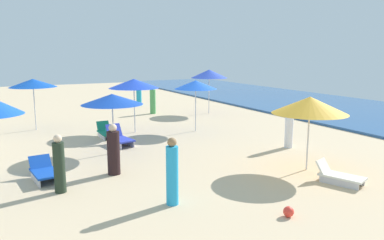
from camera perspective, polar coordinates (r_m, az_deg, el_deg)
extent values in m
cube|color=#2B5996|center=(26.55, 23.16, 1.29)|extent=(60.00, 10.80, 0.12)
cylinder|color=silver|center=(20.04, -22.48, 1.58)|extent=(0.05, 0.05, 2.10)
cone|color=#114AB8|center=(19.91, -22.72, 5.14)|extent=(2.22, 2.22, 0.40)
cylinder|color=silver|center=(18.16, -8.60, 1.43)|extent=(0.05, 0.05, 2.11)
cone|color=blue|center=(18.02, -8.71, 5.43)|extent=(2.33, 2.33, 0.43)
cube|color=silver|center=(17.34, -13.41, -2.36)|extent=(1.12, 0.07, 0.19)
cube|color=silver|center=(17.47, -11.84, -2.21)|extent=(1.12, 0.07, 0.19)
cube|color=#18805C|center=(17.37, -12.64, -1.87)|extent=(1.26, 0.61, 0.06)
cube|color=#18805C|center=(17.88, -13.17, -0.88)|extent=(0.29, 0.56, 0.44)
cube|color=silver|center=(12.11, -22.39, -8.18)|extent=(1.11, 0.18, 0.24)
cube|color=silver|center=(12.22, -19.83, -7.85)|extent=(1.11, 0.18, 0.24)
cube|color=blue|center=(12.12, -21.15, -7.34)|extent=(1.31, 0.80, 0.06)
cube|color=blue|center=(12.60, -21.79, -5.87)|extent=(0.40, 0.66, 0.39)
cylinder|color=silver|center=(23.65, 2.56, 3.65)|extent=(0.05, 0.05, 2.20)
cone|color=blue|center=(23.54, 2.58, 6.93)|extent=(2.26, 2.26, 0.51)
cylinder|color=silver|center=(18.23, 0.54, 1.48)|extent=(0.05, 0.05, 2.04)
cone|color=blue|center=(18.09, 0.54, 5.31)|extent=(2.01, 2.01, 0.40)
cylinder|color=silver|center=(14.53, -11.72, -1.34)|extent=(0.05, 0.05, 1.85)
cone|color=#1441B3|center=(14.35, -11.88, 3.06)|extent=(2.28, 2.28, 0.40)
cube|color=silver|center=(15.66, -11.53, -3.52)|extent=(1.15, 0.25, 0.25)
cube|color=silver|center=(15.91, -9.69, -3.25)|extent=(1.15, 0.25, 0.25)
cube|color=#3242C3|center=(15.75, -10.62, -2.84)|extent=(1.39, 0.89, 0.06)
cube|color=#3242C3|center=(16.22, -11.61, -1.56)|extent=(0.44, 0.69, 0.54)
cylinder|color=silver|center=(12.78, 16.94, -3.17)|extent=(0.05, 0.05, 1.84)
cone|color=gold|center=(12.57, 17.22, 2.14)|extent=(2.38, 2.38, 0.54)
cube|color=silver|center=(11.76, 21.08, -8.76)|extent=(1.06, 0.45, 0.19)
cube|color=silver|center=(12.21, 21.92, -8.11)|extent=(1.06, 0.45, 0.19)
cube|color=white|center=(11.95, 21.55, -7.86)|extent=(1.38, 1.01, 0.06)
cube|color=white|center=(12.08, 19.05, -6.54)|extent=(0.47, 0.63, 0.41)
cylinder|color=black|center=(12.10, -11.66, -4.85)|extent=(0.41, 0.41, 1.36)
sphere|color=beige|center=(11.92, -11.80, -1.16)|extent=(0.25, 0.25, 0.25)
cylinder|color=#2196B8|center=(27.39, -7.94, 3.51)|extent=(0.51, 0.51, 1.31)
sphere|color=tan|center=(27.31, -7.98, 5.09)|extent=(0.24, 0.24, 0.24)
cylinder|color=#4FA656|center=(23.66, -5.89, 2.75)|extent=(0.48, 0.48, 1.49)
sphere|color=tan|center=(23.57, -5.93, 4.79)|extent=(0.23, 0.23, 0.23)
cylinder|color=#233123|center=(10.94, -19.24, -6.74)|extent=(0.34, 0.34, 1.39)
sphere|color=beige|center=(10.74, -19.49, -2.66)|extent=(0.23, 0.23, 0.23)
cylinder|color=white|center=(15.60, 14.32, -1.45)|extent=(0.35, 0.35, 1.43)
sphere|color=beige|center=(15.46, 14.45, 1.57)|extent=(0.25, 0.25, 0.25)
cylinder|color=#259FDB|center=(9.54, -2.98, -8.32)|extent=(0.40, 0.40, 1.50)
sphere|color=#946E48|center=(9.31, -3.03, -3.34)|extent=(0.23, 0.23, 0.23)
sphere|color=#F2382C|center=(9.33, 14.25, -13.16)|extent=(0.25, 0.25, 0.25)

